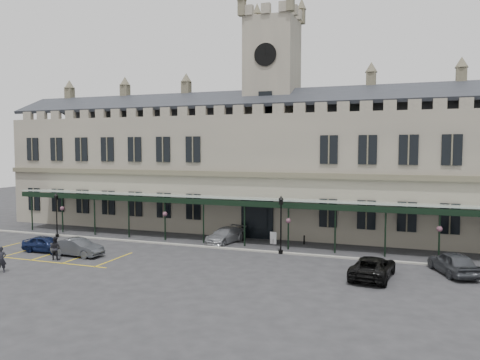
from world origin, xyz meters
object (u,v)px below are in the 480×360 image
(lamp_post_left, at_px, (57,211))
(person_b, at_px, (55,248))
(station_building, at_px, (272,169))
(sign_board, at_px, (273,238))
(lamp_post_mid, at_px, (281,219))
(car_left_b, at_px, (78,247))
(car_left_a, at_px, (46,244))
(clock_tower, at_px, (272,106))
(car_right_a, at_px, (453,263))
(traffic_cone, at_px, (373,268))
(car_taxi, at_px, (225,235))
(person_a, at_px, (1,260))
(car_van, at_px, (373,267))

(lamp_post_left, bearing_deg, person_b, -49.65)
(station_building, relative_size, sign_board, 54.04)
(lamp_post_mid, height_order, car_left_b, lamp_post_mid)
(lamp_post_left, height_order, car_left_a, lamp_post_left)
(clock_tower, bearing_deg, car_left_b, -124.10)
(station_building, relative_size, lamp_post_left, 13.79)
(car_left_b, relative_size, car_right_a, 0.91)
(car_left_a, bearing_deg, station_building, -43.48)
(station_building, xyz_separation_m, sign_board, (2.16, -6.97, -5.93))
(clock_tower, relative_size, person_b, 13.66)
(sign_board, bearing_deg, car_left_a, -139.65)
(car_left_a, height_order, person_b, person_b)
(car_right_a, bearing_deg, lamp_post_left, -24.22)
(traffic_cone, relative_size, car_right_a, 0.15)
(car_left_a, xyz_separation_m, car_taxi, (12.81, 8.78, 0.01))
(lamp_post_left, xyz_separation_m, person_a, (5.53, -11.87, -1.66))
(station_building, relative_size, car_left_a, 14.98)
(clock_tower, relative_size, lamp_post_left, 5.70)
(station_building, relative_size, clock_tower, 2.42)
(lamp_post_left, relative_size, car_left_a, 1.09)
(car_taxi, height_order, car_right_a, car_right_a)
(lamp_post_mid, xyz_separation_m, car_right_a, (12.86, -2.06, -2.06))
(clock_tower, xyz_separation_m, car_left_b, (-11.50, -16.99, -12.40))
(station_building, relative_size, person_a, 32.57)
(car_taxi, bearing_deg, traffic_cone, -11.00)
(lamp_post_left, relative_size, lamp_post_mid, 0.90)
(car_left_a, distance_m, car_right_a, 31.94)
(lamp_post_left, distance_m, traffic_cone, 30.42)
(clock_tower, xyz_separation_m, car_right_a, (16.68, -12.72, -12.30))
(station_building, height_order, car_right_a, station_building)
(lamp_post_mid, bearing_deg, person_a, -144.19)
(car_taxi, bearing_deg, lamp_post_mid, -10.63)
(lamp_post_left, height_order, person_a, lamp_post_left)
(lamp_post_left, xyz_separation_m, car_left_a, (3.73, -5.64, -1.90))
(car_left_a, distance_m, car_van, 26.53)
(traffic_cone, xyz_separation_m, person_b, (-23.75, -4.42, 0.56))
(sign_board, bearing_deg, car_taxi, -157.69)
(traffic_cone, distance_m, car_van, 1.35)
(station_building, height_order, lamp_post_left, station_building)
(traffic_cone, height_order, car_left_a, car_left_a)
(station_building, distance_m, clock_tower, 6.64)
(car_van, xyz_separation_m, person_a, (-24.70, -7.44, 0.18))
(sign_board, relative_size, car_left_a, 0.28)
(car_taxi, relative_size, car_right_a, 1.00)
(lamp_post_left, bearing_deg, clock_tower, 30.60)
(car_left_b, distance_m, car_van, 23.05)
(lamp_post_mid, height_order, car_taxi, lamp_post_mid)
(person_b, bearing_deg, clock_tower, -131.13)
(station_building, bearing_deg, car_left_a, -132.05)
(traffic_cone, height_order, person_a, person_a)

